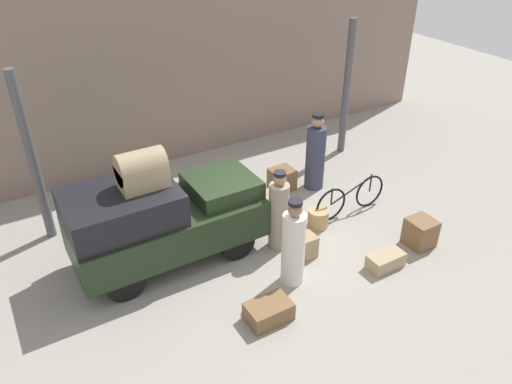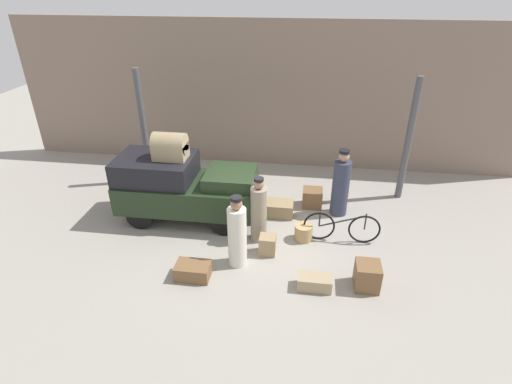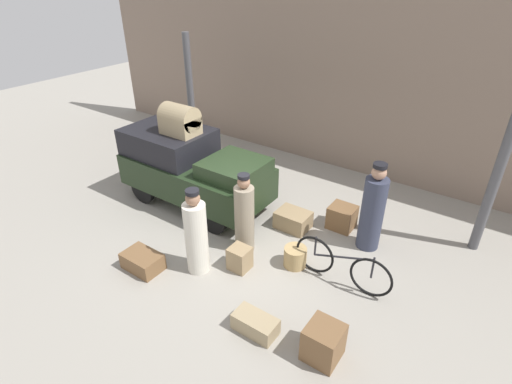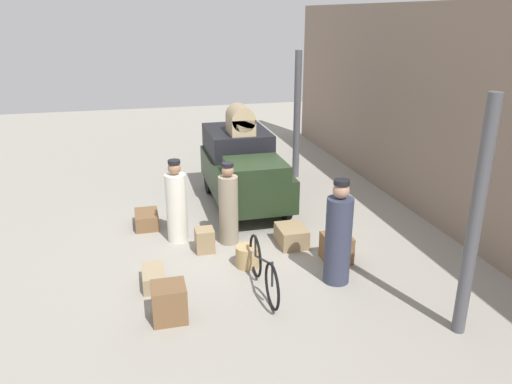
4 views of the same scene
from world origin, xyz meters
name	(u,v)px [view 2 (image 2 of 4)]	position (x,y,z in m)	size (l,w,h in m)	color
ground_plane	(247,229)	(0.00, 0.00, 0.00)	(30.00, 30.00, 0.00)	gray
station_building_facade	(266,96)	(0.00, 4.08, 2.25)	(16.00, 0.15, 4.50)	gray
canopy_pillar_left	(143,128)	(-3.34, 2.22, 1.69)	(0.18, 0.18, 3.38)	#4C4C51
canopy_pillar_right	(408,141)	(4.01, 2.22, 1.69)	(0.18, 0.18, 3.38)	#4C4C51
truck	(183,186)	(-1.68, 0.36, 0.90)	(3.42, 1.54, 1.65)	black
bicycle	(342,227)	(2.27, -0.20, 0.38)	(1.78, 0.04, 0.79)	black
wicker_basket	(303,233)	(1.40, -0.26, 0.19)	(0.42, 0.42, 0.38)	tan
porter_lifting_near_truck	(259,212)	(0.34, -0.39, 0.74)	(0.38, 0.38, 1.63)	gray
conductor_in_dark_uniform	(237,234)	(0.01, -1.35, 0.75)	(0.40, 0.40, 1.66)	silver
porter_carrying_trunk	(341,186)	(2.27, 1.07, 0.82)	(0.44, 0.44, 1.80)	#33384C
suitcase_small_leather	(367,276)	(2.71, -1.75, 0.28)	(0.49, 0.50, 0.56)	brown
suitcase_tan_flat	(268,245)	(0.61, -0.91, 0.22)	(0.37, 0.35, 0.45)	#937A56
trunk_large_brown	(314,282)	(1.67, -1.92, 0.14)	(0.68, 0.36, 0.28)	#9E8966
trunk_umber_medium	(312,198)	(1.58, 1.36, 0.25)	(0.52, 0.48, 0.50)	brown
trunk_wicker_pale	(193,271)	(-0.83, -1.92, 0.16)	(0.71, 0.48, 0.32)	brown
suitcase_black_upright	(280,209)	(0.75, 0.77, 0.19)	(0.69, 0.52, 0.37)	#937A56
trunk_on_truck_roof	(170,147)	(-1.90, 0.36, 1.94)	(0.79, 0.55, 0.65)	#9E8966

